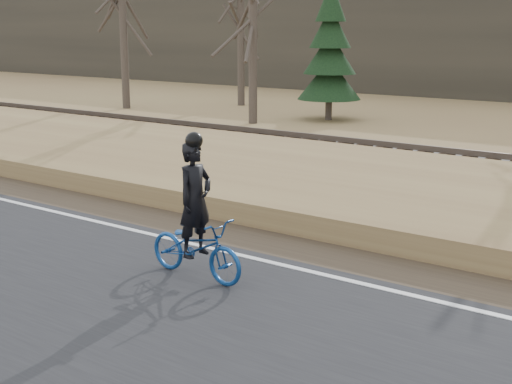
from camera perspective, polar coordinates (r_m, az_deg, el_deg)
The scene contains 12 objects.
ground at distance 15.46m, azimuth -17.51°, elevation -1.62°, with size 120.00×120.00×0.00m, color olive.
edge_line at distance 15.56m, azimuth -16.94°, elevation -1.24°, with size 120.00×0.12×0.01m, color silver.
shoulder at distance 16.16m, azimuth -14.11°, elevation -0.70°, with size 120.00×1.60×0.04m, color #473A2B.
embankment at distance 18.12m, azimuth -6.86°, elevation 1.72°, with size 120.00×5.00×0.44m, color olive.
ballast at distance 21.00m, azimuth 0.24°, elevation 3.40°, with size 120.00×3.00×0.45m, color slate.
railroad at distance 20.95m, azimuth 0.24°, elevation 4.22°, with size 120.00×2.40×0.29m.
treeline_backdrop at distance 40.61m, azimuth 19.23°, elevation 11.32°, with size 120.00×4.00×6.00m, color #383328.
cyclist at distance 10.70m, azimuth -4.84°, elevation -3.23°, with size 1.80×0.70×2.22m.
bare_tree_far_left at distance 34.19m, azimuth -10.61°, elevation 13.78°, with size 0.36×0.36×8.59m, color #493F36.
bare_tree_left at distance 34.96m, azimuth -1.22°, elevation 13.30°, with size 0.36×0.36×7.77m, color #493F36.
bare_tree_near_left at distance 28.28m, azimuth -0.26°, elevation 13.41°, with size 0.36×0.36×7.83m, color #493F36.
conifer at distance 29.57m, azimuth 5.93°, elevation 10.88°, with size 2.60×2.60×5.61m.
Camera 1 is at (12.19, -8.73, 3.77)m, focal length 50.00 mm.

